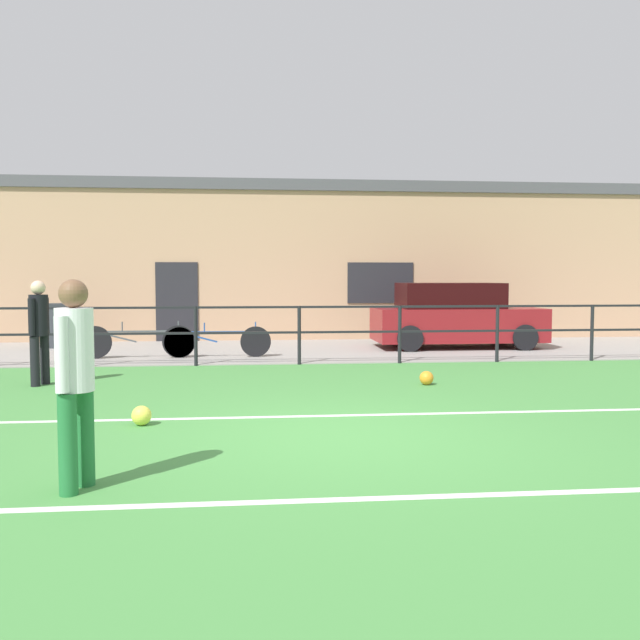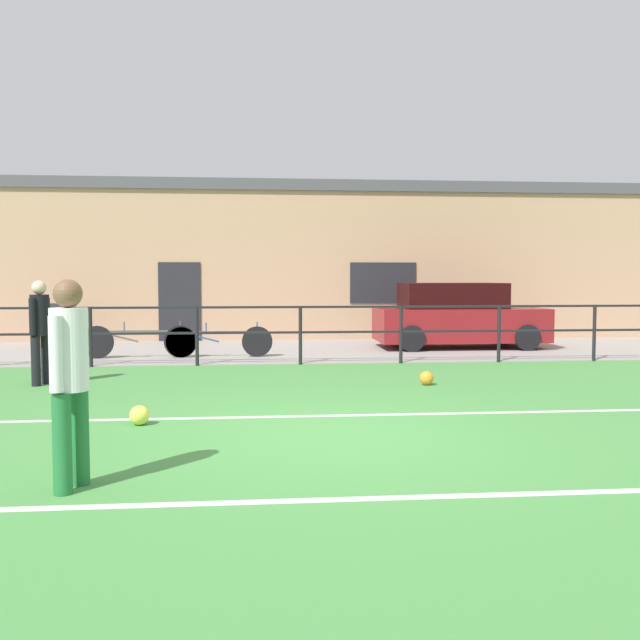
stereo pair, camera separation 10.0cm
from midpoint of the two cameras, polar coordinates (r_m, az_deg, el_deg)
ground at (r=7.49m, az=1.64°, el=-9.77°), size 60.00×44.00×0.04m
field_line_touchline at (r=8.50m, az=0.80°, el=-8.02°), size 36.00×0.11×0.00m
field_line_hash at (r=5.46m, az=4.40°, el=-14.69°), size 36.00×0.11×0.00m
pavement_strip at (r=15.85m, az=-2.03°, el=-2.55°), size 48.00×5.00×0.02m
perimeter_fence at (r=13.30m, az=-1.44°, el=-0.54°), size 36.07×0.07×1.15m
clubhouse_facade at (r=19.46m, az=-2.66°, el=4.95°), size 28.00×2.56×4.31m
player_goalkeeper at (r=11.63m, az=-22.17°, el=-0.45°), size 0.29×0.43×1.66m
player_striker at (r=5.80m, az=-19.76°, el=-4.03°), size 0.30×0.45×1.70m
soccer_ball_match at (r=8.22m, az=-14.54°, el=-7.73°), size 0.23×0.23×0.23m
soccer_ball_spare at (r=10.98m, az=9.17°, el=-4.82°), size 0.22×0.22×0.22m
parked_car_red at (r=16.64m, az=11.61°, el=0.25°), size 3.98×1.78×1.55m
bicycle_parked_0 at (r=14.70m, az=-14.75°, el=-1.72°), size 2.39×0.04×0.77m
bicycle_parked_1 at (r=14.52m, az=-8.24°, el=-1.77°), size 2.24×0.04×0.74m
trash_bin_0 at (r=17.54m, az=-20.82°, el=-0.40°), size 0.67×0.57×1.06m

